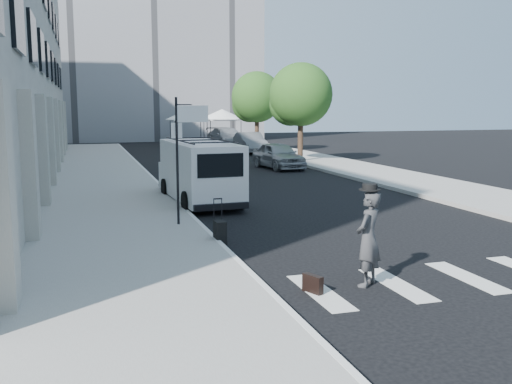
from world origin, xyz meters
TOP-DOWN VIEW (x-y plane):
  - ground at (0.00, 0.00)m, footprint 120.00×120.00m
  - sidewalk_left at (-4.25, 16.00)m, footprint 4.50×48.00m
  - sidewalk_right at (9.00, 20.00)m, footprint 4.00×56.00m
  - building_far at (2.00, 50.00)m, footprint 22.00×12.00m
  - sign_pole at (-2.36, 3.20)m, footprint 1.03×0.07m
  - tree_near at (7.50, 20.15)m, footprint 3.80×3.83m
  - tree_far at (7.50, 29.15)m, footprint 3.80×3.83m
  - tent_left at (4.00, 38.00)m, footprint 4.00×4.00m
  - tent_right at (7.20, 38.50)m, footprint 4.00×4.00m
  - businessman at (0.02, -2.90)m, footprint 0.80×0.77m
  - briefcase at (-1.14, -3.00)m, footprint 0.28×0.45m
  - suitcase at (-1.90, 1.15)m, footprint 0.27×0.42m
  - cargo_van at (-1.15, 7.54)m, footprint 2.26×5.79m
  - parked_car_a at (5.29, 17.41)m, footprint 2.12×4.45m
  - parked_car_b at (6.80, 28.14)m, footprint 1.81×4.73m
  - parked_car_c at (6.80, 35.04)m, footprint 2.88×5.86m

SIDE VIEW (x-z plane):
  - ground at x=0.00m, z-range 0.00..0.00m
  - sidewalk_left at x=-4.25m, z-range 0.00..0.15m
  - sidewalk_right at x=9.00m, z-range 0.00..0.15m
  - briefcase at x=-1.14m, z-range 0.00..0.34m
  - suitcase at x=-1.90m, z-range -0.27..0.87m
  - parked_car_a at x=5.29m, z-range 0.00..1.47m
  - parked_car_b at x=6.80m, z-range 0.00..1.54m
  - parked_car_c at x=6.80m, z-range 0.00..1.64m
  - businessman at x=0.02m, z-range 0.00..1.85m
  - cargo_van at x=-1.15m, z-range 0.04..2.20m
  - sign_pole at x=-2.36m, z-range 0.90..4.40m
  - tent_left at x=4.00m, z-range 1.11..4.31m
  - tent_right at x=7.20m, z-range 1.11..4.31m
  - tree_near at x=7.50m, z-range 0.96..6.99m
  - tree_far at x=7.50m, z-range 0.96..6.99m
  - building_far at x=2.00m, z-range 0.00..25.00m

